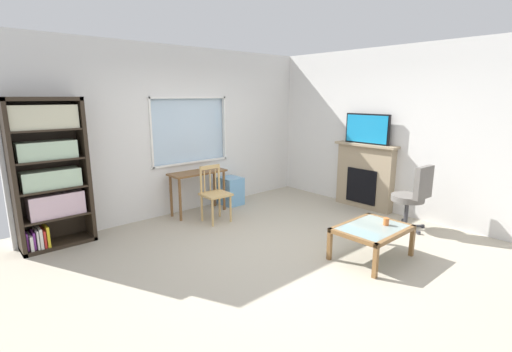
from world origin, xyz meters
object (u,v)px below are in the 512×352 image
object	(u,v)px
plastic_drawer_unit	(231,191)
sippy_cup	(386,222)
desk_under_window	(198,179)
bookshelf	(49,169)
office_chair	(413,194)
coffee_table	(372,231)
fireplace	(365,176)
tv	(367,129)
wooden_chair	(215,193)

from	to	relation	value
plastic_drawer_unit	sippy_cup	world-z (taller)	plastic_drawer_unit
desk_under_window	sippy_cup	bearing A→B (deg)	-74.67
plastic_drawer_unit	desk_under_window	bearing A→B (deg)	-176.13
bookshelf	office_chair	size ratio (longest dim) A/B	1.98
plastic_drawer_unit	coffee_table	size ratio (longest dim) A/B	0.56
desk_under_window	office_chair	size ratio (longest dim) A/B	0.98
coffee_table	plastic_drawer_unit	bearing A→B (deg)	88.13
fireplace	office_chair	bearing A→B (deg)	-112.39
tv	plastic_drawer_unit	bearing A→B (deg)	133.64
bookshelf	coffee_table	size ratio (longest dim) A/B	2.16
wooden_chair	tv	size ratio (longest dim) A/B	1.08
desk_under_window	sippy_cup	size ratio (longest dim) A/B	10.87
wooden_chair	office_chair	xyz separation A→B (m)	(1.98, -2.30, 0.09)
coffee_table	wooden_chair	bearing A→B (deg)	105.25
bookshelf	plastic_drawer_unit	xyz separation A→B (m)	(2.93, -0.06, -0.80)
wooden_chair	plastic_drawer_unit	size ratio (longest dim) A/B	1.76
desk_under_window	coffee_table	size ratio (longest dim) A/B	1.07
bookshelf	desk_under_window	bearing A→B (deg)	-2.80
bookshelf	coffee_table	distance (m)	4.22
office_chair	coffee_table	distance (m)	1.34
fireplace	tv	xyz separation A→B (m)	(-0.02, 0.00, 0.84)
bookshelf	sippy_cup	distance (m)	4.38
tv	coffee_table	bearing A→B (deg)	-144.86
plastic_drawer_unit	fireplace	size ratio (longest dim) A/B	0.44
desk_under_window	tv	distance (m)	3.06
bookshelf	coffee_table	xyz separation A→B (m)	(2.83, -3.05, -0.71)
tv	coffee_table	size ratio (longest dim) A/B	0.91
bookshelf	fireplace	bearing A→B (deg)	-21.36
tv	fireplace	bearing A→B (deg)	0.00
desk_under_window	coffee_table	distance (m)	3.02
fireplace	sippy_cup	bearing A→B (deg)	-140.51
coffee_table	sippy_cup	bearing A→B (deg)	-22.13
office_chair	coffee_table	world-z (taller)	office_chair
desk_under_window	plastic_drawer_unit	xyz separation A→B (m)	(0.74, 0.05, -0.35)
bookshelf	plastic_drawer_unit	world-z (taller)	bookshelf
wooden_chair	coffee_table	world-z (taller)	wooden_chair
coffee_table	fireplace	bearing A→B (deg)	34.86
tv	office_chair	size ratio (longest dim) A/B	0.84
tv	sippy_cup	xyz separation A→B (m)	(-1.58, -1.32, -0.97)
bookshelf	fireplace	size ratio (longest dim) A/B	1.70
bookshelf	sippy_cup	size ratio (longest dim) A/B	21.98
office_chair	fireplace	bearing A→B (deg)	67.61
office_chair	sippy_cup	bearing A→B (deg)	-169.97
wooden_chair	plastic_drawer_unit	xyz separation A→B (m)	(0.76, 0.56, -0.21)
wooden_chair	sippy_cup	world-z (taller)	wooden_chair
office_chair	coffee_table	bearing A→B (deg)	-174.55
bookshelf	wooden_chair	world-z (taller)	bookshelf
plastic_drawer_unit	office_chair	size ratio (longest dim) A/B	0.51
fireplace	tv	size ratio (longest dim) A/B	1.39
plastic_drawer_unit	office_chair	xyz separation A→B (m)	(1.23, -2.86, 0.30)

